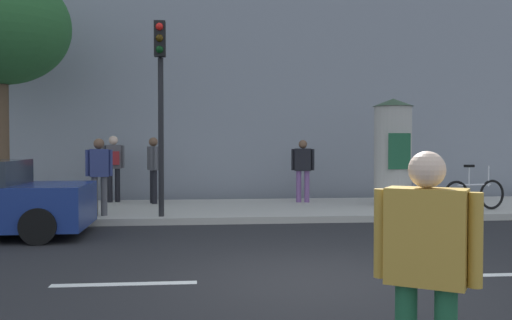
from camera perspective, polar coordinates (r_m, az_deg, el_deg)
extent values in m
plane|color=#232326|center=(7.45, 5.89, -11.92)|extent=(80.00, 80.00, 0.00)
cube|color=#B2ADA3|center=(14.27, 0.19, -5.03)|extent=(36.00, 4.00, 0.15)
cube|color=silver|center=(7.36, -13.17, -12.09)|extent=(1.80, 0.16, 0.01)
cube|color=silver|center=(8.26, 22.71, -10.65)|extent=(1.80, 0.16, 0.01)
cube|color=gray|center=(19.59, -1.37, 14.01)|extent=(36.00, 5.00, 11.84)
cylinder|color=black|center=(12.47, -9.58, 2.26)|extent=(0.12, 0.12, 3.45)
cube|color=black|center=(12.49, -9.68, 11.96)|extent=(0.24, 0.24, 0.75)
sphere|color=red|center=(12.40, -9.73, 13.13)|extent=(0.16, 0.16, 0.16)
sphere|color=#3C2906|center=(12.36, -9.72, 12.04)|extent=(0.16, 0.16, 0.16)
sphere|color=#07330F|center=(12.32, -9.72, 10.94)|extent=(0.16, 0.16, 0.16)
cylinder|color=#B2ADA3|center=(14.95, 13.64, 0.41)|extent=(0.95, 0.95, 2.55)
cone|color=#334C33|center=(14.98, 13.68, 5.67)|extent=(1.05, 1.05, 0.20)
cube|color=#1E5938|center=(14.49, 14.29, 0.87)|extent=(0.57, 0.02, 0.90)
cylinder|color=brown|center=(14.84, -24.31, 1.17)|extent=(0.36, 0.36, 3.00)
ellipsoid|color=#28602D|center=(15.10, -24.45, 12.23)|extent=(3.29, 3.29, 2.79)
cube|color=#B78C33|center=(3.75, 16.82, -7.40)|extent=(0.54, 0.47, 0.61)
cylinder|color=#B78C33|center=(3.81, 12.49, -7.22)|extent=(0.09, 0.09, 0.58)
cylinder|color=#B78C33|center=(3.71, 21.28, -7.54)|extent=(0.09, 0.09, 0.58)
sphere|color=beige|center=(3.70, 16.88, -0.93)|extent=(0.23, 0.23, 0.23)
cylinder|color=black|center=(15.78, -14.54, -2.50)|extent=(0.14, 0.14, 0.91)
cylinder|color=black|center=(15.79, -13.81, -2.49)|extent=(0.14, 0.14, 0.91)
cube|color=#4C4C51|center=(15.75, -14.20, 0.32)|extent=(0.44, 0.31, 0.64)
cylinder|color=#4C4C51|center=(15.74, -15.09, 0.31)|extent=(0.09, 0.09, 0.61)
cylinder|color=#4C4C51|center=(15.76, -13.30, 0.33)|extent=(0.09, 0.09, 0.61)
sphere|color=beige|center=(15.75, -14.21, 1.94)|extent=(0.25, 0.25, 0.25)
cube|color=maroon|center=(15.57, -14.16, 0.19)|extent=(0.31, 0.21, 0.36)
cylinder|color=#724C84|center=(15.33, 4.33, -2.68)|extent=(0.14, 0.14, 0.85)
cylinder|color=#724C84|center=(15.32, 5.16, -2.69)|extent=(0.14, 0.14, 0.85)
cube|color=black|center=(15.29, 4.75, 0.03)|extent=(0.48, 0.33, 0.60)
cylinder|color=black|center=(15.30, 3.76, 0.04)|extent=(0.09, 0.09, 0.57)
cylinder|color=black|center=(15.28, 5.75, 0.03)|extent=(0.09, 0.09, 0.57)
sphere|color=brown|center=(15.28, 4.76, 1.60)|extent=(0.23, 0.23, 0.23)
cylinder|color=#4C4C51|center=(12.92, -15.99, -3.55)|extent=(0.14, 0.14, 0.86)
cylinder|color=#4C4C51|center=(12.92, -15.09, -3.54)|extent=(0.14, 0.14, 0.86)
cube|color=navy|center=(12.87, -15.57, -0.28)|extent=(0.44, 0.31, 0.61)
cylinder|color=navy|center=(12.87, -16.67, -0.29)|extent=(0.09, 0.09, 0.58)
cylinder|color=navy|center=(12.88, -14.47, -0.27)|extent=(0.09, 0.09, 0.58)
sphere|color=brown|center=(12.87, -15.58, 1.60)|extent=(0.23, 0.23, 0.23)
cylinder|color=black|center=(15.12, -10.22, -2.70)|extent=(0.14, 0.14, 0.89)
cylinder|color=black|center=(15.32, -10.40, -2.65)|extent=(0.14, 0.14, 0.89)
cube|color=#4C4C51|center=(15.18, -10.32, 0.17)|extent=(0.36, 0.46, 0.63)
cylinder|color=#4C4C51|center=(14.94, -10.09, 0.15)|extent=(0.09, 0.09, 0.60)
cylinder|color=#4C4C51|center=(15.42, -10.55, 0.20)|extent=(0.09, 0.09, 0.60)
sphere|color=brown|center=(15.18, -10.33, 1.81)|extent=(0.24, 0.24, 0.24)
torus|color=black|center=(14.10, 19.55, -3.44)|extent=(0.71, 0.23, 0.72)
torus|color=black|center=(14.79, 22.72, -3.23)|extent=(0.71, 0.23, 0.72)
cylinder|color=silver|center=(14.42, 21.18, -2.34)|extent=(0.93, 0.26, 0.04)
cylinder|color=silver|center=(14.30, 20.72, -1.57)|extent=(0.04, 0.04, 0.45)
cylinder|color=silver|center=(14.68, 22.44, -1.50)|extent=(0.04, 0.04, 0.50)
cube|color=black|center=(14.29, 20.73, -0.57)|extent=(0.26, 0.15, 0.06)
cylinder|color=black|center=(10.49, -21.11, -6.25)|extent=(0.64, 0.23, 0.64)
cylinder|color=black|center=(12.23, -18.97, -5.11)|extent=(0.64, 0.23, 0.64)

